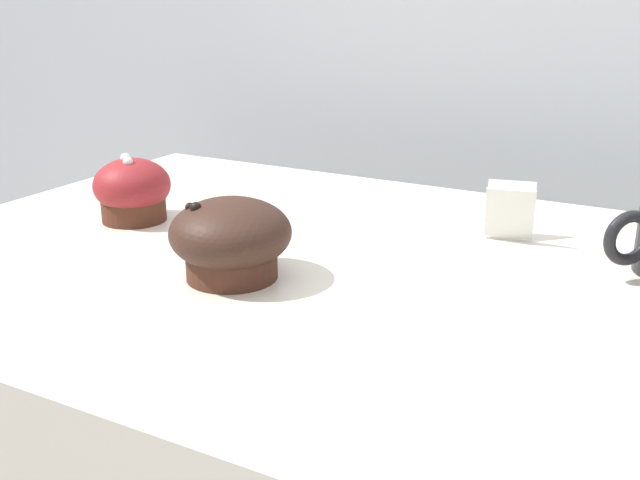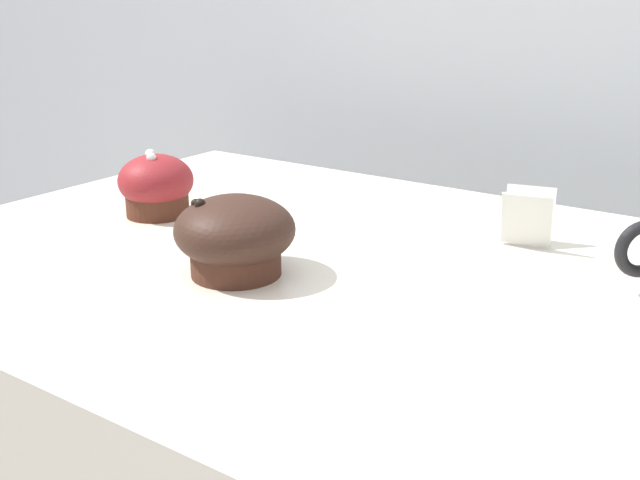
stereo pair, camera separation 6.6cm
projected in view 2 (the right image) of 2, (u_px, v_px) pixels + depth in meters
name	position (u px, v px, depth m)	size (l,w,h in m)	color
wall_back	(569.00, 175.00, 1.19)	(3.20, 0.10, 1.80)	#B2B7BC
muffin_front_center	(235.00, 236.00, 0.69)	(0.11, 0.11, 0.08)	#452519
muffin_back_left	(156.00, 186.00, 0.87)	(0.09, 0.09, 0.08)	#4C2518
price_card	(528.00, 217.00, 0.77)	(0.06, 0.05, 0.06)	white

